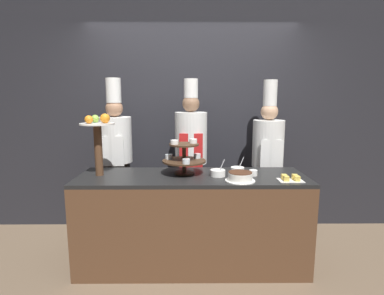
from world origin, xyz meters
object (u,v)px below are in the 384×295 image
chef_center_left (191,153)px  cup_white (253,173)px  fruit_pedestal (98,135)px  chef_center_right (268,156)px  cake_round (240,177)px  tiered_stand (184,157)px  serving_bowl_far (237,170)px  chef_left (116,154)px  cake_square_tray (290,179)px  serving_bowl_near (218,173)px

chef_center_left → cup_white: bearing=-46.7°
fruit_pedestal → chef_center_left: 1.08m
chef_center_right → cake_round: bearing=-119.2°
cake_round → tiered_stand: bearing=153.4°
serving_bowl_far → chef_left: chef_left is taller
chef_center_left → chef_center_right: bearing=0.0°
cake_square_tray → chef_center_left: bearing=137.8°
fruit_pedestal → chef_center_right: 1.86m
serving_bowl_near → cake_round: bearing=-43.9°
fruit_pedestal → serving_bowl_far: bearing=3.5°
serving_bowl_near → chef_left: chef_left is taller
cake_square_tray → chef_center_right: size_ratio=0.12×
tiered_stand → serving_bowl_far: (0.52, 0.04, -0.14)m
cup_white → chef_center_left: size_ratio=0.04×
cake_round → serving_bowl_far: (0.02, 0.29, -0.01)m
serving_bowl_far → fruit_pedestal: bearing=-176.5°
cup_white → chef_center_right: bearing=64.7°
cup_white → chef_center_right: 0.68m
tiered_stand → chef_left: (-0.78, 0.55, -0.07)m
serving_bowl_far → serving_bowl_near: bearing=-150.1°
tiered_stand → serving_bowl_near: (0.32, -0.08, -0.14)m
serving_bowl_near → tiered_stand: bearing=166.6°
serving_bowl_near → serving_bowl_far: size_ratio=1.02×
cake_square_tray → chef_left: size_ratio=0.12×
cake_round → serving_bowl_near: bearing=136.1°
cake_round → cake_square_tray: cake_round is taller
cake_round → chef_left: (-1.28, 0.80, 0.05)m
cup_white → cake_square_tray: cup_white is taller
cake_square_tray → serving_bowl_near: size_ratio=1.31×
serving_bowl_far → chef_center_right: size_ratio=0.09×
tiered_stand → serving_bowl_near: tiered_stand is taller
tiered_stand → fruit_pedestal: size_ratio=0.71×
fruit_pedestal → chef_center_right: chef_center_right is taller
tiered_stand → serving_bowl_far: size_ratio=2.62×
cake_round → serving_bowl_near: (-0.18, 0.17, -0.01)m
serving_bowl_far → cake_square_tray: bearing=-34.0°
cake_square_tray → chef_left: 1.90m
serving_bowl_near → chef_center_right: size_ratio=0.09×
fruit_pedestal → cake_square_tray: (1.74, -0.21, -0.36)m
cup_white → chef_left: chef_left is taller
cup_white → chef_left: 1.56m
cake_round → serving_bowl_far: bearing=85.6°
serving_bowl_far → chef_center_left: 0.68m
tiered_stand → chef_left: 0.96m
chef_center_right → tiered_stand: bearing=-149.8°
serving_bowl_far → chef_center_left: chef_center_left is taller
chef_center_left → chef_center_right: (0.88, 0.00, -0.04)m
serving_bowl_near → chef_center_right: 0.88m
cake_round → chef_center_left: bearing=118.3°
fruit_pedestal → cake_square_tray: 1.79m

